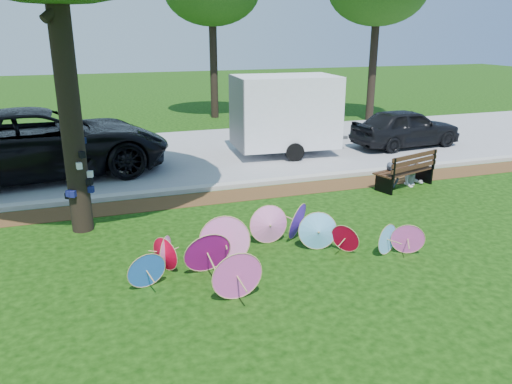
% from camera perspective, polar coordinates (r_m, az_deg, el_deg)
% --- Properties ---
extents(ground, '(90.00, 90.00, 0.00)m').
position_cam_1_polar(ground, '(8.69, 1.10, -9.89)').
color(ground, black).
rests_on(ground, ground).
extents(mulch_strip, '(90.00, 1.00, 0.01)m').
position_cam_1_polar(mulch_strip, '(12.68, -5.76, -0.75)').
color(mulch_strip, '#472D16').
rests_on(mulch_strip, ground).
extents(curb, '(90.00, 0.30, 0.12)m').
position_cam_1_polar(curb, '(13.31, -6.45, 0.40)').
color(curb, '#B7B5AD').
rests_on(curb, ground).
extents(street, '(90.00, 8.00, 0.01)m').
position_cam_1_polar(street, '(17.26, -9.43, 4.18)').
color(street, gray).
rests_on(street, ground).
extents(parasol_pile, '(5.54, 2.36, 0.94)m').
position_cam_1_polar(parasol_pile, '(9.13, -0.02, -5.77)').
color(parasol_pile, '#6AC1FF').
rests_on(parasol_pile, ground).
extents(black_van, '(7.48, 4.22, 1.97)m').
position_cam_1_polar(black_van, '(15.60, -23.14, 5.20)').
color(black_van, black).
rests_on(black_van, ground).
extents(dark_pickup, '(4.21, 1.98, 1.39)m').
position_cam_1_polar(dark_pickup, '(18.97, 16.75, 7.05)').
color(dark_pickup, black).
rests_on(dark_pickup, ground).
extents(cargo_trailer, '(3.46, 2.32, 2.93)m').
position_cam_1_polar(cargo_trailer, '(16.98, 3.37, 9.21)').
color(cargo_trailer, white).
rests_on(cargo_trailer, ground).
extents(park_bench, '(1.98, 1.22, 0.97)m').
position_cam_1_polar(park_bench, '(14.03, 16.54, 2.48)').
color(park_bench, black).
rests_on(park_bench, ground).
extents(person_left, '(0.49, 0.33, 1.34)m').
position_cam_1_polar(person_left, '(13.83, 15.29, 3.17)').
color(person_left, '#383F4D').
rests_on(person_left, ground).
extents(person_right, '(0.69, 0.59, 1.24)m').
position_cam_1_polar(person_right, '(14.23, 17.63, 3.17)').
color(person_right, silver).
rests_on(person_right, ground).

